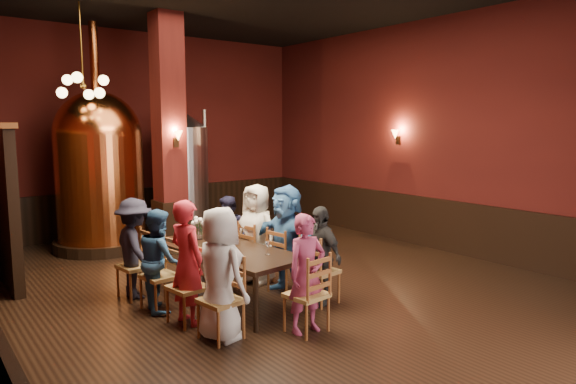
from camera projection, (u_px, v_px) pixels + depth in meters
room at (266, 138)px, 7.68m from camera, size 10.00×10.02×4.50m
wainscot_right at (429, 222)px, 10.29m from camera, size 0.08×9.90×1.00m
wainscot_back at (144, 209)px, 11.83m from camera, size 7.90×0.08×1.00m
column at (169, 135)px, 9.71m from camera, size 0.58×0.58×4.50m
pendant_cluster at (83, 86)px, 8.78m from camera, size 0.90×0.90×1.70m
sconce_wall at (398, 137)px, 10.66m from camera, size 0.20×0.20×0.36m
sconce_column at (176, 138)px, 9.48m from camera, size 0.20×0.20×0.36m
dining_table at (226, 252)px, 7.14m from camera, size 1.30×2.51×0.75m
chair_0 at (221, 300)px, 5.87m from camera, size 0.51×0.51×0.92m
person_0 at (220, 274)px, 5.83m from camera, size 0.60×0.82×1.54m
chair_1 at (188, 287)px, 6.35m from camera, size 0.51×0.51×0.92m
person_1 at (187, 262)px, 6.30m from camera, size 0.47×0.62×1.55m
chair_2 at (160, 276)px, 6.81m from camera, size 0.51×0.51×0.92m
person_2 at (159, 260)px, 6.78m from camera, size 0.46×0.71×1.36m
chair_3 at (135, 266)px, 7.29m from camera, size 0.51×0.51×0.92m
person_3 at (135, 248)px, 7.25m from camera, size 0.54×0.93×1.43m
chair_4 at (320, 271)px, 7.05m from camera, size 0.51×0.51×0.92m
person_4 at (320, 255)px, 7.02m from camera, size 0.35×0.80×1.36m
chair_5 at (286, 261)px, 7.53m from camera, size 0.51×0.51×0.92m
person_5 at (286, 239)px, 7.48m from camera, size 0.50×1.49×1.59m
chair_6 at (257, 253)px, 7.99m from camera, size 0.51×0.51×0.92m
person_6 at (256, 234)px, 7.95m from camera, size 0.69×0.86×1.54m
chair_7 at (230, 246)px, 8.47m from camera, size 0.51×0.51×0.92m
person_7 at (230, 235)px, 8.44m from camera, size 0.57×0.70×1.29m
chair_8 at (307, 294)px, 6.07m from camera, size 0.51×0.51×0.92m
person_8 at (307, 274)px, 6.04m from camera, size 0.53×0.36×1.42m
copper_kettle at (100, 169)px, 10.00m from camera, size 1.92×1.92×4.37m
steel_vessel at (182, 173)px, 11.31m from camera, size 1.25×1.25×2.77m
rose_vase at (199, 224)px, 7.64m from camera, size 0.20×0.20×0.35m
wine_glass_0 at (268, 248)px, 6.75m from camera, size 0.07×0.07×0.17m
wine_glass_1 at (217, 234)px, 7.66m from camera, size 0.07×0.07×0.17m
wine_glass_2 at (212, 238)px, 7.34m from camera, size 0.07×0.07×0.17m
wine_glass_3 at (190, 236)px, 7.51m from camera, size 0.07×0.07×0.17m
wine_glass_4 at (209, 235)px, 7.59m from camera, size 0.07×0.07×0.17m
wine_glass_5 at (232, 238)px, 7.38m from camera, size 0.07×0.07×0.17m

